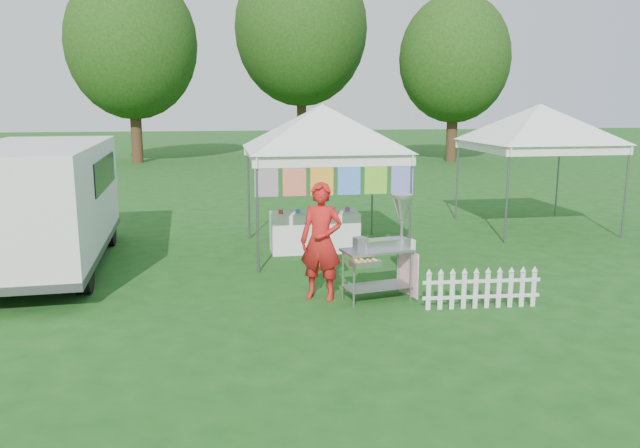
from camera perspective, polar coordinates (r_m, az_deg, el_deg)
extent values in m
plane|color=#154714|center=(9.66, 3.76, -7.27)|extent=(120.00, 120.00, 0.00)
cylinder|color=#59595E|center=(11.19, -5.74, 0.81)|extent=(0.04, 0.04, 2.10)
cylinder|color=#59595E|center=(11.73, 8.24, 1.21)|extent=(0.04, 0.04, 2.10)
cylinder|color=#59595E|center=(13.99, -6.55, 2.85)|extent=(0.04, 0.04, 2.10)
cylinder|color=#59595E|center=(14.42, 4.81, 3.13)|extent=(0.04, 0.04, 2.10)
cube|color=white|center=(11.25, 1.44, 5.79)|extent=(3.00, 0.03, 0.22)
cube|color=white|center=(14.04, -0.79, 6.85)|extent=(3.00, 0.03, 0.22)
pyramid|color=white|center=(12.60, 0.20, 10.92)|extent=(4.24, 4.24, 0.90)
cylinder|color=#59595E|center=(11.24, 1.44, 6.20)|extent=(3.00, 0.03, 0.03)
cube|color=#2FB2A2|center=(11.11, -4.93, 4.29)|extent=(0.42, 0.01, 0.70)
cube|color=#BE1767|center=(11.16, -2.36, 4.35)|extent=(0.42, 0.01, 0.70)
cube|color=#F5361B|center=(11.23, 0.18, 4.40)|extent=(0.42, 0.01, 0.70)
cube|color=#192DC8|center=(11.33, 2.68, 4.45)|extent=(0.42, 0.01, 0.70)
cube|color=green|center=(11.44, 5.13, 4.48)|extent=(0.42, 0.01, 0.70)
cube|color=#AC1AB7|center=(11.58, 7.53, 4.51)|extent=(0.42, 0.01, 0.70)
cylinder|color=#59595E|center=(14.10, 16.73, 2.51)|extent=(0.04, 0.04, 2.10)
cylinder|color=#59595E|center=(15.56, 26.16, 2.61)|extent=(0.04, 0.04, 2.10)
cylinder|color=#59595E|center=(16.67, 12.43, 3.98)|extent=(0.04, 0.04, 2.10)
cylinder|color=#59595E|center=(17.92, 20.91, 3.99)|extent=(0.04, 0.04, 2.10)
cube|color=white|center=(14.68, 21.94, 6.24)|extent=(3.00, 0.03, 0.22)
cube|color=white|center=(17.16, 17.00, 7.14)|extent=(3.00, 0.03, 0.22)
pyramid|color=white|center=(15.87, 19.51, 10.33)|extent=(4.24, 4.24, 0.90)
cylinder|color=#59595E|center=(14.68, 21.96, 6.55)|extent=(3.00, 0.03, 0.03)
cylinder|color=#312212|center=(33.15, -16.48, 8.80)|extent=(0.56, 0.56, 3.96)
ellipsoid|color=#2F5918|center=(33.26, -16.85, 15.47)|extent=(6.40, 6.40, 7.36)
cylinder|color=#312212|center=(37.27, -1.70, 10.13)|extent=(0.56, 0.56, 4.84)
ellipsoid|color=#2F5918|center=(37.50, -1.74, 17.37)|extent=(7.60, 7.60, 8.74)
cylinder|color=#312212|center=(33.24, 11.97, 8.64)|extent=(0.56, 0.56, 3.52)
ellipsoid|color=#2F5918|center=(33.28, 12.22, 14.56)|extent=(5.60, 5.60, 6.44)
cylinder|color=gray|center=(9.35, 3.12, -5.32)|extent=(0.04, 0.04, 0.80)
cylinder|color=gray|center=(9.77, 8.31, -4.70)|extent=(0.04, 0.04, 0.80)
cylinder|color=gray|center=(9.73, 2.09, -4.65)|extent=(0.04, 0.04, 0.80)
cylinder|color=gray|center=(10.13, 7.12, -4.09)|extent=(0.04, 0.04, 0.80)
cube|color=gray|center=(9.79, 5.19, -5.68)|extent=(1.09, 0.69, 0.01)
cube|color=#B7B7BC|center=(9.64, 5.25, -2.40)|extent=(1.14, 0.73, 0.04)
cube|color=#B7B7BC|center=(9.72, 5.98, -1.78)|extent=(0.78, 0.36, 0.13)
cube|color=gray|center=(9.54, 3.71, -1.81)|extent=(0.21, 0.23, 0.19)
cylinder|color=gray|center=(9.79, 7.50, 0.15)|extent=(0.05, 0.05, 0.80)
cone|color=#B7B7BC|center=(9.75, 7.53, 1.42)|extent=(0.37, 0.37, 0.35)
cylinder|color=#B7B7BC|center=(9.72, 7.56, 2.55)|extent=(0.40, 0.40, 0.05)
cube|color=#B7B7BC|center=(9.21, 4.17, -3.58)|extent=(0.47, 0.34, 0.09)
cube|color=#FFABBF|center=(9.98, 8.01, -4.36)|extent=(0.15, 0.65, 0.72)
cube|color=white|center=(9.62, 8.51, -1.85)|extent=(0.04, 0.12, 0.16)
imported|color=#B51816|center=(9.64, 0.11, -1.60)|extent=(0.80, 0.70, 1.84)
cube|color=silver|center=(12.41, -24.35, 2.24)|extent=(2.43, 5.56, 1.91)
cube|color=#59595E|center=(12.58, -24.00, -2.07)|extent=(2.45, 5.61, 0.13)
cube|color=silver|center=(14.76, -22.34, 1.83)|extent=(2.11, 0.86, 0.98)
cube|color=black|center=(12.83, -19.04, 4.48)|extent=(0.16, 3.01, 0.60)
cube|color=black|center=(15.06, -22.31, 5.15)|extent=(1.86, 0.12, 0.60)
cylinder|color=black|center=(10.73, -20.82, -4.03)|extent=(0.27, 0.75, 0.74)
cylinder|color=black|center=(14.47, -26.35, -0.69)|extent=(0.27, 0.75, 0.74)
cylinder|color=black|center=(14.12, -18.77, -0.40)|extent=(0.27, 0.75, 0.74)
cube|color=silver|center=(9.41, 9.88, -6.12)|extent=(0.07, 0.02, 0.56)
cube|color=silver|center=(9.46, 10.94, -6.07)|extent=(0.07, 0.02, 0.56)
cube|color=silver|center=(9.51, 11.99, -6.02)|extent=(0.07, 0.02, 0.56)
cube|color=silver|center=(9.56, 13.02, -5.96)|extent=(0.07, 0.02, 0.56)
cube|color=silver|center=(9.62, 14.04, -5.90)|extent=(0.07, 0.02, 0.56)
cube|color=silver|center=(9.68, 15.05, -5.84)|extent=(0.07, 0.02, 0.56)
cube|color=silver|center=(9.75, 16.04, -5.78)|extent=(0.07, 0.02, 0.56)
cube|color=silver|center=(9.82, 17.02, -5.72)|extent=(0.07, 0.02, 0.56)
cube|color=silver|center=(9.89, 17.99, -5.66)|extent=(0.07, 0.02, 0.56)
cube|color=silver|center=(9.96, 18.94, -5.60)|extent=(0.07, 0.02, 0.56)
cube|color=silver|center=(9.68, 14.52, -6.44)|extent=(1.80, 0.14, 0.05)
cube|color=silver|center=(9.61, 14.58, -5.07)|extent=(1.80, 0.14, 0.05)
cube|color=white|center=(12.86, -0.51, -0.71)|extent=(1.80, 0.70, 0.81)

